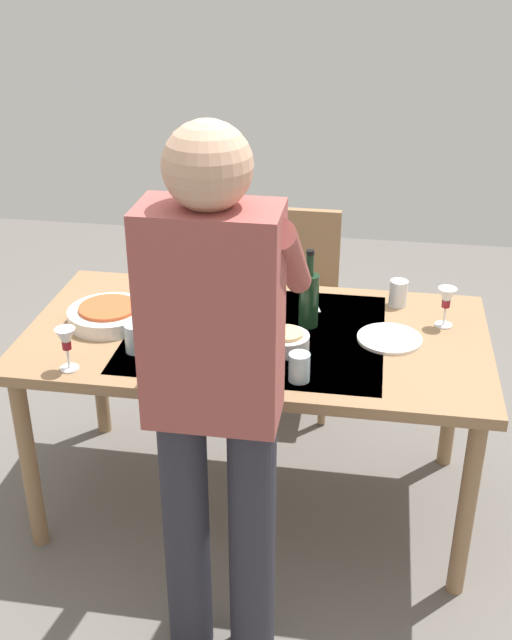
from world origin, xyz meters
The scene contains 18 objects.
ground_plane centered at (0.00, 0.00, 0.00)m, with size 6.00×6.00×0.00m, color #66605B.
dining_table centered at (0.00, 0.00, 0.69)m, with size 1.67×0.88×0.76m.
chair_near centered at (-0.05, -0.82, 0.53)m, with size 0.40×0.40×0.91m.
person_server centered at (0.00, 0.70, 0.96)m, with size 0.42×0.61×1.69m.
wine_bottle centered at (-0.18, -0.09, 0.87)m, with size 0.07×0.07×0.30m.
wine_glass_left centered at (-0.67, -0.16, 0.87)m, with size 0.07×0.07×0.15m.
wine_glass_right centered at (0.57, 0.36, 0.87)m, with size 0.07×0.07×0.15m.
water_cup_near_left centered at (0.25, 0.24, 0.82)m, with size 0.07×0.07×0.11m, color silver.
water_cup_near_right centered at (-0.50, -0.31, 0.81)m, with size 0.07×0.07×0.10m, color silver.
water_cup_far_left centered at (-0.19, 0.30, 0.81)m, with size 0.07×0.07×0.10m, color silver.
water_cup_far_right centered at (0.39, 0.20, 0.81)m, with size 0.07×0.07×0.10m, color silver.
serving_bowl_pasta centered at (0.55, 0.01, 0.80)m, with size 0.30×0.30×0.07m.
side_bowl_salad centered at (0.20, -0.27, 0.80)m, with size 0.18×0.18×0.07m.
side_bowl_bread centered at (-0.12, 0.11, 0.80)m, with size 0.16×0.16×0.07m.
dinner_plate_near centered at (0.13, 0.04, 0.77)m, with size 0.23×0.23×0.01m, color white.
dinner_plate_far centered at (-0.48, -0.02, 0.77)m, with size 0.23×0.23×0.01m, color white.
table_knife centered at (0.08, 0.29, 0.76)m, with size 0.01×0.20×0.01m, color silver.
table_fork centered at (-0.18, -0.28, 0.76)m, with size 0.01×0.18×0.01m, color silver.
Camera 1 is at (-0.40, 2.49, 2.09)m, focal length 44.25 mm.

